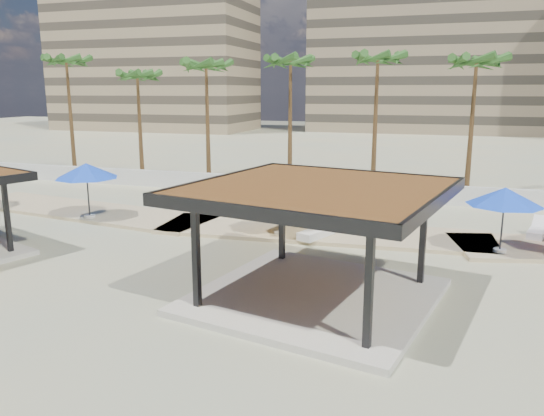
{
  "coord_description": "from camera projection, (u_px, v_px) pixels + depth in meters",
  "views": [
    {
      "loc": [
        7.4,
        -17.38,
        6.82
      ],
      "look_at": [
        -0.12,
        5.85,
        1.4
      ],
      "focal_mm": 35.0,
      "sensor_mm": 36.0,
      "label": 1
    }
  ],
  "objects": [
    {
      "name": "umbrella_d",
      "position": [
        505.0,
        197.0,
        21.81
      ],
      "size": [
        3.52,
        3.52,
        2.76
      ],
      "rotation": [
        0.0,
        0.0,
        -0.15
      ],
      "color": "beige",
      "rests_on": "promenade"
    },
    {
      "name": "palm_b",
      "position": [
        137.0,
        80.0,
        40.07
      ],
      "size": [
        3.0,
        3.0,
        8.75
      ],
      "color": "brown",
      "rests_on": "ground"
    },
    {
      "name": "palm_c",
      "position": [
        206.0,
        71.0,
        37.58
      ],
      "size": [
        3.0,
        3.0,
        9.37
      ],
      "color": "brown",
      "rests_on": "ground"
    },
    {
      "name": "palm_f",
      "position": [
        476.0,
        68.0,
        32.63
      ],
      "size": [
        3.0,
        3.0,
        9.38
      ],
      "color": "brown",
      "rests_on": "ground"
    },
    {
      "name": "building_west",
      "position": [
        153.0,
        41.0,
        92.32
      ],
      "size": [
        34.0,
        16.0,
        32.4
      ],
      "color": "#937F60",
      "rests_on": "ground"
    },
    {
      "name": "palm_a",
      "position": [
        67.0,
        66.0,
        41.27
      ],
      "size": [
        3.0,
        3.0,
        9.91
      ],
      "color": "brown",
      "rests_on": "ground"
    },
    {
      "name": "palm_d",
      "position": [
        291.0,
        67.0,
        36.48
      ],
      "size": [
        3.0,
        3.0,
        9.59
      ],
      "color": "brown",
      "rests_on": "ground"
    },
    {
      "name": "lounger_a",
      "position": [
        256.0,
        212.0,
        28.73
      ],
      "size": [
        1.13,
        2.3,
        0.84
      ],
      "rotation": [
        0.0,
        0.0,
        1.37
      ],
      "color": "white",
      "rests_on": "promenade"
    },
    {
      "name": "palm_e",
      "position": [
        378.0,
        64.0,
        34.19
      ],
      "size": [
        3.0,
        3.0,
        9.67
      ],
      "color": "brown",
      "rests_on": "ground"
    },
    {
      "name": "boundary_wall",
      "position": [
        322.0,
        188.0,
        34.57
      ],
      "size": [
        56.0,
        0.3,
        1.2
      ],
      "primitive_type": "cube",
      "color": "silver",
      "rests_on": "ground"
    },
    {
      "name": "pavilion_central",
      "position": [
        316.0,
        232.0,
        17.2
      ],
      "size": [
        9.06,
        9.06,
        3.89
      ],
      "rotation": [
        0.0,
        0.0,
        -0.2
      ],
      "color": "beige",
      "rests_on": "ground"
    },
    {
      "name": "lounger_b",
      "position": [
        317.0,
        233.0,
        24.57
      ],
      "size": [
        1.49,
        2.33,
        0.84
      ],
      "rotation": [
        0.0,
        0.0,
        1.19
      ],
      "color": "white",
      "rests_on": "promenade"
    },
    {
      "name": "lounger_d",
      "position": [
        537.0,
        232.0,
        24.79
      ],
      "size": [
        1.2,
        2.18,
        0.79
      ],
      "rotation": [
        0.0,
        0.0,
        1.3
      ],
      "color": "white",
      "rests_on": "promenade"
    },
    {
      "name": "ground",
      "position": [
        227.0,
        277.0,
        19.84
      ],
      "size": [
        200.0,
        200.0,
        0.0
      ],
      "primitive_type": "plane",
      "color": "tan",
      "rests_on": "ground"
    },
    {
      "name": "promenade",
      "position": [
        324.0,
        230.0,
        26.35
      ],
      "size": [
        44.45,
        7.97,
        0.24
      ],
      "color": "#C6B284",
      "rests_on": "ground"
    },
    {
      "name": "building_mid",
      "position": [
        429.0,
        45.0,
        87.99
      ],
      "size": [
        38.0,
        16.0,
        30.4
      ],
      "color": "#847259",
      "rests_on": "ground"
    },
    {
      "name": "umbrella_f",
      "position": [
        86.0,
        171.0,
        27.82
      ],
      "size": [
        3.79,
        3.79,
        2.93
      ],
      "rotation": [
        0.0,
        0.0,
        0.17
      ],
      "color": "beige",
      "rests_on": "promenade"
    },
    {
      "name": "umbrella_b",
      "position": [
        279.0,
        187.0,
        24.63
      ],
      "size": [
        3.35,
        3.35,
        2.61
      ],
      "rotation": [
        0.0,
        0.0,
        0.15
      ],
      "color": "beige",
      "rests_on": "promenade"
    }
  ]
}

